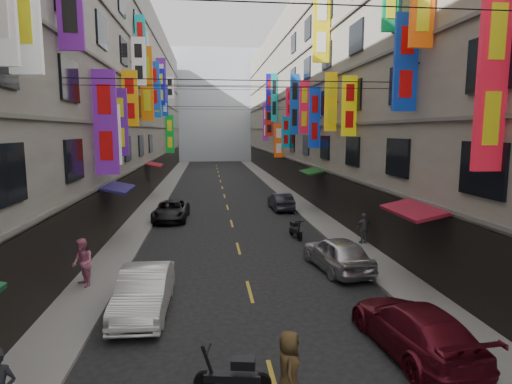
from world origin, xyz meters
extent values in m
cube|color=slate|center=(-6.00, 42.00, 0.06)|extent=(2.00, 90.00, 0.12)
cube|color=slate|center=(6.00, 42.00, 0.06)|extent=(2.00, 90.00, 0.12)
cube|color=gray|center=(-12.00, 42.00, 9.50)|extent=(10.00, 90.00, 19.00)
cube|color=black|center=(-6.95, 42.00, 1.50)|extent=(0.12, 85.50, 3.00)
cube|color=#66635E|center=(-6.94, 42.00, 3.20)|extent=(0.16, 90.00, 0.14)
cube|color=#66635E|center=(-6.94, 42.00, 6.40)|extent=(0.16, 90.00, 0.14)
cube|color=#66635E|center=(-6.94, 42.00, 9.60)|extent=(0.16, 90.00, 0.14)
cube|color=#66635E|center=(-6.94, 42.00, 12.80)|extent=(0.16, 90.00, 0.14)
cube|color=#66635E|center=(-6.94, 42.00, 16.00)|extent=(0.16, 90.00, 0.14)
cube|color=gray|center=(12.00, 42.00, 9.50)|extent=(10.00, 90.00, 19.00)
cube|color=black|center=(6.95, 42.00, 1.50)|extent=(0.12, 85.50, 3.00)
cube|color=#66635E|center=(6.94, 42.00, 3.20)|extent=(0.16, 90.00, 0.14)
cube|color=#66635E|center=(6.94, 42.00, 6.40)|extent=(0.16, 90.00, 0.14)
cube|color=#66635E|center=(6.94, 42.00, 9.60)|extent=(0.16, 90.00, 0.14)
cube|color=#66635E|center=(6.94, 42.00, 12.80)|extent=(0.16, 90.00, 0.14)
cube|color=#66635E|center=(6.94, 42.00, 16.00)|extent=(0.16, 90.00, 0.14)
cube|color=silver|center=(0.00, 92.00, 11.00)|extent=(18.00, 8.00, 22.00)
cube|color=red|center=(6.47, 14.17, 7.50)|extent=(0.87, 0.18, 5.34)
cylinder|color=black|center=(6.52, 14.17, 7.50)|extent=(0.97, 0.08, 0.08)
cube|color=#0D2E98|center=(6.42, 19.52, 8.68)|extent=(0.96, 0.18, 3.82)
cylinder|color=black|center=(6.47, 19.52, 8.68)|extent=(1.06, 0.08, 0.08)
cube|color=#631B94|center=(-6.34, 24.18, 6.37)|extent=(1.11, 0.18, 5.00)
cylinder|color=black|center=(-6.39, 24.18, 6.37)|extent=(1.21, 0.08, 0.08)
cube|color=white|center=(-6.46, 26.07, 5.78)|extent=(0.87, 0.18, 3.13)
cylinder|color=black|center=(-6.51, 26.07, 5.78)|extent=(0.97, 0.08, 0.08)
cube|color=#FFEA0D|center=(6.48, 26.45, 7.37)|extent=(0.84, 0.18, 3.35)
cylinder|color=black|center=(6.53, 26.45, 7.37)|extent=(0.94, 0.08, 0.08)
cube|color=#4F1886|center=(-6.46, 28.23, 6.46)|extent=(0.88, 0.18, 3.84)
cylinder|color=black|center=(-6.51, 28.23, 6.46)|extent=(0.98, 0.08, 0.08)
cube|color=yellow|center=(6.50, 30.24, 7.84)|extent=(0.79, 0.18, 3.75)
cylinder|color=black|center=(6.55, 30.24, 7.84)|extent=(0.89, 0.08, 0.08)
cube|color=orange|center=(-6.40, 31.56, 8.06)|extent=(0.99, 0.18, 3.56)
cylinder|color=black|center=(-6.45, 31.56, 8.06)|extent=(1.09, 0.08, 0.08)
cube|color=yellow|center=(6.33, 32.28, 12.99)|extent=(1.14, 0.18, 4.72)
cylinder|color=black|center=(6.38, 32.28, 12.99)|extent=(1.24, 0.08, 0.08)
cube|color=#1035C0|center=(6.48, 34.36, 6.97)|extent=(0.84, 0.18, 4.50)
cylinder|color=black|center=(6.53, 34.36, 6.97)|extent=(0.94, 0.08, 0.08)
cube|color=white|center=(-6.41, 35.82, 11.01)|extent=(0.99, 0.18, 3.50)
cylinder|color=black|center=(-6.46, 35.82, 11.01)|extent=(1.09, 0.08, 0.08)
cube|color=#0EA6A9|center=(-6.51, 37.79, 12.78)|extent=(0.78, 0.18, 4.05)
cylinder|color=black|center=(-6.56, 37.79, 12.78)|extent=(0.88, 0.08, 0.08)
cube|color=#F4173F|center=(6.50, 37.96, 7.94)|extent=(0.81, 0.18, 4.33)
cylinder|color=black|center=(6.55, 37.96, 7.94)|extent=(0.91, 0.08, 0.08)
cube|color=#D6670B|center=(-6.39, 39.52, 9.81)|extent=(1.03, 0.18, 6.01)
cylinder|color=black|center=(-6.44, 39.52, 9.81)|extent=(1.13, 0.08, 0.08)
cube|color=#0E45AB|center=(6.49, 41.88, 8.41)|extent=(0.83, 0.18, 5.42)
cylinder|color=black|center=(6.54, 41.88, 8.41)|extent=(0.93, 0.08, 0.08)
cube|color=blue|center=(-6.36, 44.13, 10.11)|extent=(1.09, 0.18, 4.45)
cylinder|color=black|center=(-6.41, 44.13, 10.11)|extent=(1.19, 0.08, 0.08)
cube|color=#F7173D|center=(6.52, 44.43, 8.74)|extent=(0.76, 0.18, 2.82)
cylinder|color=black|center=(6.57, 44.43, 8.74)|extent=(0.86, 0.08, 0.08)
cube|color=#0D81A3|center=(6.48, 46.15, 5.86)|extent=(0.84, 0.18, 3.26)
cylinder|color=black|center=(6.53, 46.15, 5.86)|extent=(0.94, 0.08, 0.08)
cube|color=blue|center=(-6.50, 47.85, 9.27)|extent=(0.79, 0.18, 3.83)
cylinder|color=black|center=(-6.55, 47.85, 9.27)|extent=(0.89, 0.08, 0.08)
cube|color=#0E13AB|center=(-6.40, 50.35, 10.64)|extent=(0.99, 0.18, 3.84)
cylinder|color=black|center=(-6.45, 50.35, 10.64)|extent=(1.09, 0.08, 0.08)
cube|color=#DE470C|center=(6.40, 50.05, 4.92)|extent=(1.01, 0.18, 3.75)
cylinder|color=black|center=(6.45, 50.05, 4.92)|extent=(1.11, 0.08, 0.08)
cube|color=#5C198E|center=(-6.39, 51.55, 11.56)|extent=(1.03, 0.18, 4.58)
cylinder|color=black|center=(-6.44, 51.55, 11.56)|extent=(1.13, 0.08, 0.08)
cube|color=#0C9295|center=(6.52, 54.26, 9.93)|extent=(0.75, 0.18, 5.62)
cylinder|color=black|center=(6.57, 54.26, 9.93)|extent=(0.85, 0.08, 0.08)
cube|color=#0F3BB0|center=(-6.53, 56.44, 9.65)|extent=(0.74, 0.18, 3.73)
cylinder|color=black|center=(-6.58, 56.44, 9.65)|extent=(0.84, 0.08, 0.08)
cube|color=#180DA0|center=(6.36, 56.34, 10.73)|extent=(1.07, 0.18, 4.53)
cylinder|color=black|center=(6.41, 56.34, 10.73)|extent=(1.17, 0.08, 0.08)
cube|color=red|center=(6.42, 57.68, 7.09)|extent=(0.97, 0.18, 3.61)
cylinder|color=black|center=(6.47, 57.68, 7.09)|extent=(1.07, 0.08, 0.08)
cube|color=#0C8D25|center=(-6.37, 59.89, 5.62)|extent=(1.06, 0.18, 4.94)
cylinder|color=black|center=(-6.42, 59.89, 5.62)|extent=(1.16, 0.08, 0.08)
cube|color=white|center=(-6.38, 62.34, 11.79)|extent=(1.03, 0.18, 2.88)
cylinder|color=black|center=(-6.43, 62.34, 11.79)|extent=(1.13, 0.08, 0.08)
cube|color=purple|center=(6.55, 62.14, 7.22)|extent=(0.70, 0.18, 5.19)
cylinder|color=black|center=(6.60, 62.14, 7.22)|extent=(0.80, 0.08, 0.08)
cube|color=maroon|center=(6.30, 18.00, 3.00)|extent=(1.39, 3.20, 0.41)
cube|color=navy|center=(-6.30, 26.00, 3.00)|extent=(1.39, 3.20, 0.41)
cube|color=#134A15|center=(6.30, 34.00, 3.00)|extent=(1.39, 3.20, 0.41)
cube|color=maroon|center=(-6.30, 42.00, 3.00)|extent=(1.39, 3.20, 0.41)
cylinder|color=black|center=(0.00, 22.00, 8.20)|extent=(14.00, 0.04, 0.04)
cylinder|color=black|center=(0.00, 36.00, 9.40)|extent=(14.00, 0.04, 0.04)
cylinder|color=black|center=(0.00, 50.00, 8.60)|extent=(14.00, 0.04, 0.04)
cube|color=gold|center=(0.00, 18.00, 0.01)|extent=(0.12, 2.20, 0.01)
cube|color=gold|center=(0.00, 24.00, 0.01)|extent=(0.12, 2.20, 0.01)
cube|color=gold|center=(0.00, 30.00, 0.01)|extent=(0.12, 2.20, 0.01)
cube|color=gold|center=(0.00, 36.00, 0.01)|extent=(0.12, 2.20, 0.01)
cube|color=gold|center=(0.00, 42.00, 0.01)|extent=(0.12, 2.20, 0.01)
cube|color=gold|center=(0.00, 48.00, 0.01)|extent=(0.12, 2.20, 0.01)
cube|color=gold|center=(0.00, 54.00, 0.01)|extent=(0.12, 2.20, 0.01)
cube|color=gold|center=(0.00, 60.00, 0.01)|extent=(0.12, 2.20, 0.01)
cube|color=gold|center=(0.00, 66.00, 0.01)|extent=(0.12, 2.20, 0.01)
cube|color=gold|center=(0.00, 72.00, 0.01)|extent=(0.12, 2.20, 0.01)
cube|color=gold|center=(0.00, 78.00, 0.01)|extent=(0.12, 2.20, 0.01)
cylinder|color=black|center=(-1.65, 11.91, 0.25)|extent=(0.51, 0.20, 0.50)
cylinder|color=black|center=(-0.37, 11.68, 0.25)|extent=(0.51, 0.20, 0.50)
cube|color=black|center=(-1.01, 11.79, 0.40)|extent=(1.33, 0.52, 0.18)
cube|color=black|center=(-0.76, 11.75, 0.75)|extent=(0.60, 0.41, 0.22)
cylinder|color=black|center=(-1.55, 11.89, 0.70)|extent=(0.36, 0.14, 0.88)
cylinder|color=black|center=(-1.55, 11.89, 1.05)|extent=(0.14, 0.50, 0.06)
cylinder|color=black|center=(3.46, 25.16, 0.25)|extent=(0.19, 0.51, 0.50)
cylinder|color=black|center=(3.27, 26.44, 0.25)|extent=(0.19, 0.51, 0.50)
cube|color=black|center=(3.36, 25.80, 0.40)|extent=(0.49, 1.33, 0.18)
cube|color=black|center=(3.33, 26.05, 0.75)|extent=(0.40, 0.59, 0.22)
cylinder|color=black|center=(3.45, 25.26, 0.70)|extent=(0.13, 0.36, 0.88)
cylinder|color=black|center=(3.45, 25.26, 1.05)|extent=(0.50, 0.13, 0.06)
imported|color=white|center=(-3.65, 16.51, 0.74)|extent=(1.65, 4.52, 1.48)
imported|color=black|center=(-4.00, 31.53, 0.66)|extent=(2.37, 4.82, 1.32)
imported|color=maroon|center=(4.00, 13.10, 0.69)|extent=(2.36, 4.89, 1.37)
imported|color=silver|center=(4.00, 20.06, 0.75)|extent=(2.38, 4.60, 1.50)
imported|color=#2A2932|center=(4.00, 34.41, 0.65)|extent=(1.54, 4.01, 1.30)
imported|color=pink|center=(-6.26, 18.95, 1.04)|extent=(1.02, 1.09, 1.85)
imported|color=#565659|center=(6.60, 23.83, 0.93)|extent=(1.03, 0.70, 1.63)
imported|color=#4A371D|center=(0.19, 11.25, 0.85)|extent=(0.68, 0.90, 1.69)
camera|label=1|loc=(-1.49, 2.71, 5.97)|focal=30.00mm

